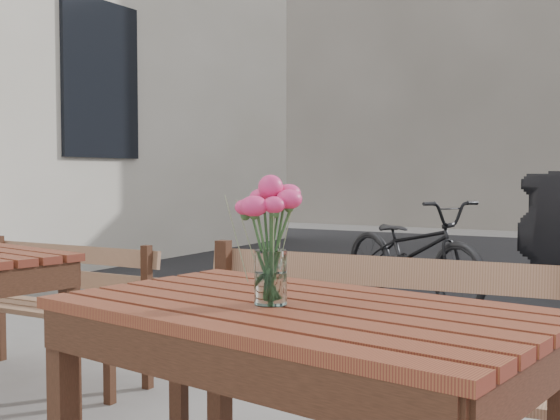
# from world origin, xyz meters

# --- Properties ---
(main_table) EXTENTS (1.37, 0.94, 0.78)m
(main_table) POSITION_xyz_m (-0.10, 0.01, 0.65)
(main_table) COLOR maroon
(main_table) RESTS_ON ground
(main_bench) EXTENTS (1.43, 0.50, 0.88)m
(main_bench) POSITION_xyz_m (-0.15, 0.68, 0.53)
(main_bench) COLOR #8E6449
(main_bench) RESTS_ON ground
(main_vase) EXTENTS (0.18, 0.18, 0.34)m
(main_vase) POSITION_xyz_m (-0.16, -0.02, 0.99)
(main_vase) COLOR white
(main_vase) RESTS_ON main_table
(second_bench) EXTENTS (1.24, 0.37, 0.77)m
(second_bench) POSITION_xyz_m (-2.18, 1.17, 0.47)
(second_bench) COLOR #8E6449
(second_bench) RESTS_ON ground
(bicycle) EXTENTS (1.79, 1.37, 0.90)m
(bicycle) POSITION_xyz_m (-1.18, 4.24, 0.45)
(bicycle) COLOR black
(bicycle) RESTS_ON ground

